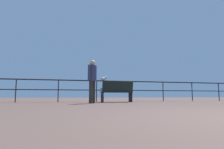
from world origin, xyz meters
name	(u,v)px	position (x,y,z in m)	size (l,w,h in m)	color
pier_railing	(114,86)	(0.00, 7.52, 0.75)	(23.01, 0.05, 1.02)	black
bench_near_left	(117,90)	(-0.11, 6.62, 0.51)	(1.42, 0.61, 0.93)	black
person_by_bench	(92,78)	(-1.38, 5.58, 0.93)	(0.38, 0.42, 1.63)	#2B2722
seagull_on_rail	(104,79)	(-0.53, 7.52, 1.11)	(0.43, 0.19, 0.20)	silver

